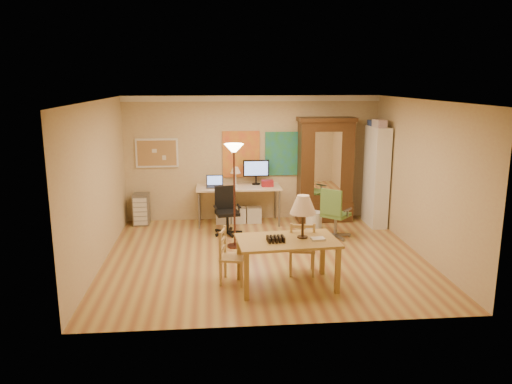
{
  "coord_description": "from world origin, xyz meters",
  "views": [
    {
      "loc": [
        -0.88,
        -8.22,
        3.03
      ],
      "look_at": [
        -0.12,
        0.3,
        1.1
      ],
      "focal_mm": 35.0,
      "sensor_mm": 36.0,
      "label": 1
    }
  ],
  "objects": [
    {
      "name": "art_panel_right",
      "position": [
        0.65,
        2.47,
        1.45
      ],
      "size": [
        0.75,
        0.04,
        0.95
      ],
      "primitive_type": "cube",
      "color": "teal",
      "rests_on": "floor"
    },
    {
      "name": "dining_table",
      "position": [
        0.29,
        -1.27,
        0.87
      ],
      "size": [
        1.53,
        0.99,
        1.38
      ],
      "color": "olive",
      "rests_on": "floor"
    },
    {
      "name": "office_chair_black",
      "position": [
        -0.61,
        1.39,
        0.25
      ],
      "size": [
        0.59,
        0.59,
        0.95
      ],
      "color": "black",
      "rests_on": "floor"
    },
    {
      "name": "torchiere_lamp",
      "position": [
        -0.49,
        0.58,
        1.54
      ],
      "size": [
        0.35,
        0.35,
        1.92
      ],
      "color": "#45231B",
      "rests_on": "floor"
    },
    {
      "name": "corkboard",
      "position": [
        -2.05,
        2.47,
        1.5
      ],
      "size": [
        0.9,
        0.04,
        0.62
      ],
      "primitive_type": "cube",
      "color": "#B27C54",
      "rests_on": "floor"
    },
    {
      "name": "wastebin",
      "position": [
        1.15,
        1.37,
        0.21
      ],
      "size": [
        0.33,
        0.33,
        0.42
      ],
      "primitive_type": "cylinder",
      "color": "silver",
      "rests_on": "floor"
    },
    {
      "name": "armoire",
      "position": [
        1.55,
        2.24,
        0.98
      ],
      "size": [
        1.22,
        0.58,
        2.25
      ],
      "color": "#33210E",
      "rests_on": "floor"
    },
    {
      "name": "art_panel_left",
      "position": [
        -0.25,
        2.47,
        1.45
      ],
      "size": [
        0.8,
        0.04,
        1.0
      ],
      "primitive_type": "cube",
      "color": "gold",
      "rests_on": "floor"
    },
    {
      "name": "crown_molding",
      "position": [
        0.0,
        2.46,
        2.64
      ],
      "size": [
        5.5,
        0.08,
        0.12
      ],
      "primitive_type": "cube",
      "color": "white",
      "rests_on": "floor"
    },
    {
      "name": "office_chair_green",
      "position": [
        1.48,
        0.94,
        0.27
      ],
      "size": [
        0.64,
        0.64,
        1.0
      ],
      "color": "slate",
      "rests_on": "floor"
    },
    {
      "name": "ladder_chair_back",
      "position": [
        0.51,
        -0.84,
        0.41
      ],
      "size": [
        0.46,
        0.44,
        0.88
      ],
      "color": "tan",
      "rests_on": "floor"
    },
    {
      "name": "bookshelf",
      "position": [
        2.55,
        1.8,
        1.04
      ],
      "size": [
        0.31,
        0.83,
        2.08
      ],
      "color": "white",
      "rests_on": "floor"
    },
    {
      "name": "drawer_cart",
      "position": [
        -2.4,
        2.24,
        0.33
      ],
      "size": [
        0.33,
        0.4,
        0.66
      ],
      "color": "slate",
      "rests_on": "floor"
    },
    {
      "name": "ladder_chair_left",
      "position": [
        -0.62,
        -1.07,
        0.39
      ],
      "size": [
        0.46,
        0.47,
        0.84
      ],
      "color": "tan",
      "rests_on": "floor"
    },
    {
      "name": "computer_desk",
      "position": [
        -0.3,
        2.16,
        0.49
      ],
      "size": [
        1.78,
        0.78,
        1.35
      ],
      "color": "#CCB195",
      "rests_on": "floor"
    },
    {
      "name": "floor",
      "position": [
        0.0,
        0.0,
        0.0
      ],
      "size": [
        5.5,
        5.5,
        0.0
      ],
      "primitive_type": "plane",
      "color": "#975F35",
      "rests_on": "ground"
    }
  ]
}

